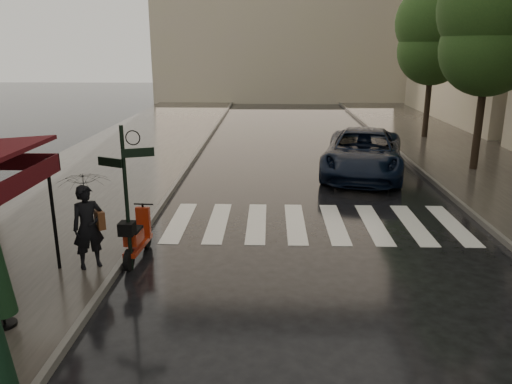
{
  "coord_description": "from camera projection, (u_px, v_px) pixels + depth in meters",
  "views": [
    {
      "loc": [
        1.75,
        -6.73,
        4.59
      ],
      "look_at": [
        1.44,
        4.19,
        1.4
      ],
      "focal_mm": 35.0,
      "sensor_mm": 36.0,
      "label": 1
    }
  ],
  "objects": [
    {
      "name": "ground",
      "position": [
        157.0,
        352.0,
        7.79
      ],
      "size": [
        120.0,
        120.0,
        0.0
      ],
      "primitive_type": "plane",
      "color": "black",
      "rests_on": "ground"
    },
    {
      "name": "sidewalk_near",
      "position": [
        110.0,
        168.0,
        19.41
      ],
      "size": [
        6.0,
        60.0,
        0.12
      ],
      "primitive_type": "cube",
      "color": "#38332D",
      "rests_on": "ground"
    },
    {
      "name": "sidewalk_far",
      "position": [
        493.0,
        170.0,
        19.0
      ],
      "size": [
        5.5,
        60.0,
        0.12
      ],
      "primitive_type": "cube",
      "color": "#38332D",
      "rests_on": "ground"
    },
    {
      "name": "curb_near",
      "position": [
        188.0,
        168.0,
        19.32
      ],
      "size": [
        0.12,
        60.0,
        0.16
      ],
      "primitive_type": "cube",
      "color": "#595651",
      "rests_on": "ground"
    },
    {
      "name": "curb_far",
      "position": [
        419.0,
        169.0,
        19.08
      ],
      "size": [
        0.12,
        60.0,
        0.16
      ],
      "primitive_type": "cube",
      "color": "#595651",
      "rests_on": "ground"
    },
    {
      "name": "crosswalk",
      "position": [
        315.0,
        223.0,
        13.46
      ],
      "size": [
        7.85,
        3.2,
        0.01
      ],
      "color": "silver",
      "rests_on": "ground"
    },
    {
      "name": "signpost",
      "position": [
        126.0,
        187.0,
        10.19
      ],
      "size": [
        1.17,
        0.29,
        3.1
      ],
      "color": "black",
      "rests_on": "ground"
    },
    {
      "name": "tree_mid",
      "position": [
        492.0,
        17.0,
        17.47
      ],
      "size": [
        3.8,
        3.8,
        8.34
      ],
      "color": "black",
      "rests_on": "sidewalk_far"
    },
    {
      "name": "tree_far",
      "position": [
        435.0,
        28.0,
        24.22
      ],
      "size": [
        3.8,
        3.8,
        8.16
      ],
      "color": "black",
      "rests_on": "sidewalk_far"
    },
    {
      "name": "pedestrian_with_umbrella",
      "position": [
        85.0,
        191.0,
        10.08
      ],
      "size": [
        1.47,
        1.48,
        2.51
      ],
      "rotation": [
        0.0,
        0.0,
        0.61
      ],
      "color": "black",
      "rests_on": "sidewalk_near"
    },
    {
      "name": "scooter",
      "position": [
        136.0,
        238.0,
        11.03
      ],
      "size": [
        0.47,
        1.71,
        1.12
      ],
      "rotation": [
        0.0,
        0.0,
        -0.07
      ],
      "color": "black",
      "rests_on": "ground"
    },
    {
      "name": "parked_car",
      "position": [
        363.0,
        153.0,
        18.38
      ],
      "size": [
        3.94,
        6.43,
        1.66
      ],
      "primitive_type": "imported",
      "rotation": [
        0.0,
        0.0,
        -0.21
      ],
      "color": "black",
      "rests_on": "ground"
    }
  ]
}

